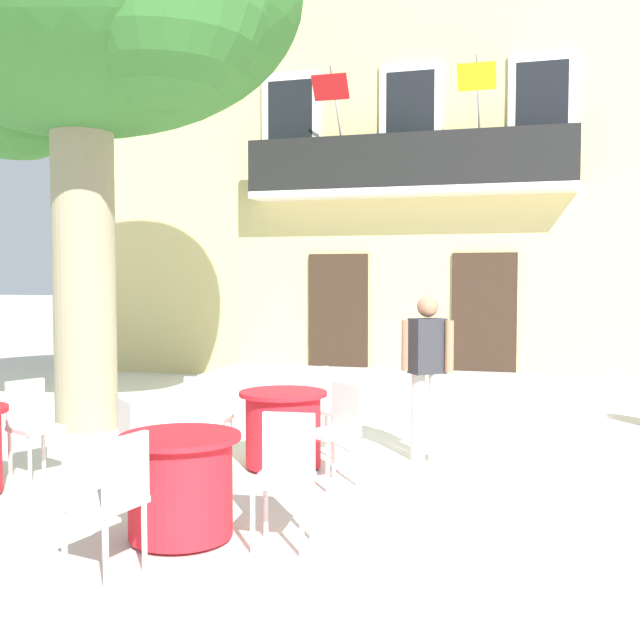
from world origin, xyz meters
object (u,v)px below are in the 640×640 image
(cafe_chair_near_tree_1, at_px, (337,426))
(cafe_chair_near_tree_2, at_px, (324,404))
(cafe_chair_front_2, at_px, (285,469))
(pedestrian_mid_plaza, at_px, (427,368))
(cafe_table_near_tree, at_px, (283,429))
(cafe_chair_front_0, at_px, (140,447))
(cafe_chair_near_tree_0, at_px, (207,414))
(cafe_chair_front_1, at_px, (113,495))
(cafe_table_front, at_px, (181,486))
(cafe_chair_middle_0, at_px, (32,421))
(plane_tree, at_px, (76,12))

(cafe_chair_near_tree_1, height_order, cafe_chair_near_tree_2, same)
(cafe_chair_near_tree_1, distance_m, cafe_chair_near_tree_2, 1.19)
(cafe_chair_front_2, xyz_separation_m, pedestrian_mid_plaza, (0.62, 2.65, 0.43))
(cafe_table_near_tree, relative_size, cafe_chair_front_0, 0.95)
(cafe_chair_near_tree_0, bearing_deg, cafe_chair_near_tree_2, 43.91)
(cafe_chair_near_tree_0, bearing_deg, cafe_chair_front_1, -77.30)
(cafe_chair_near_tree_2, xyz_separation_m, cafe_chair_front_2, (0.49, -2.70, 0.00))
(cafe_table_front, relative_size, cafe_chair_front_2, 0.95)
(cafe_chair_near_tree_2, distance_m, cafe_chair_middle_0, 2.90)
(cafe_chair_near_tree_1, height_order, cafe_table_front, cafe_chair_near_tree_1)
(pedestrian_mid_plaza, bearing_deg, cafe_chair_front_2, -103.09)
(cafe_chair_near_tree_2, height_order, cafe_chair_front_2, same)
(cafe_table_near_tree, distance_m, cafe_chair_near_tree_1, 0.77)
(cafe_chair_near_tree_1, bearing_deg, cafe_chair_near_tree_0, 171.58)
(cafe_chair_middle_0, relative_size, cafe_chair_front_1, 1.00)
(plane_tree, height_order, cafe_chair_near_tree_1, plane_tree)
(cafe_chair_near_tree_0, bearing_deg, cafe_chair_front_2, -51.53)
(plane_tree, distance_m, cafe_chair_front_0, 5.92)
(cafe_chair_front_0, distance_m, pedestrian_mid_plaza, 3.06)
(cafe_chair_near_tree_1, relative_size, cafe_chair_front_0, 1.00)
(cafe_chair_front_1, bearing_deg, pedestrian_mid_plaza, 67.94)
(cafe_chair_near_tree_0, relative_size, pedestrian_mid_plaza, 0.54)
(cafe_table_near_tree, distance_m, cafe_chair_front_1, 2.87)
(cafe_chair_near_tree_2, bearing_deg, pedestrian_mid_plaza, -2.41)
(cafe_chair_front_1, relative_size, cafe_chair_front_2, 1.00)
(cafe_chair_middle_0, distance_m, cafe_table_front, 2.41)
(cafe_chair_near_tree_0, bearing_deg, pedestrian_mid_plaza, 22.76)
(cafe_chair_middle_0, relative_size, cafe_table_front, 1.05)
(cafe_table_near_tree, bearing_deg, cafe_chair_front_2, -70.64)
(cafe_chair_front_1, bearing_deg, cafe_chair_front_2, 47.45)
(cafe_chair_front_1, bearing_deg, cafe_chair_near_tree_1, 72.64)
(plane_tree, bearing_deg, cafe_chair_front_1, -54.32)
(plane_tree, bearing_deg, cafe_chair_near_tree_2, -8.79)
(cafe_table_front, bearing_deg, cafe_chair_near_tree_0, 109.48)
(cafe_chair_front_2, relative_size, pedestrian_mid_plaza, 0.54)
(cafe_chair_near_tree_0, distance_m, cafe_table_front, 2.06)
(cafe_chair_near_tree_2, height_order, cafe_chair_middle_0, same)
(cafe_chair_near_tree_1, bearing_deg, cafe_table_near_tree, 149.47)
(cafe_chair_near_tree_0, xyz_separation_m, pedestrian_mid_plaza, (2.04, 0.86, 0.43))
(cafe_chair_middle_0, bearing_deg, cafe_chair_front_0, -24.10)
(cafe_chair_near_tree_0, distance_m, cafe_chair_front_1, 2.75)
(cafe_table_near_tree, xyz_separation_m, cafe_chair_front_1, (-0.13, -2.87, 0.14))
(cafe_chair_middle_0, relative_size, cafe_chair_front_2, 1.00)
(cafe_table_front, height_order, cafe_chair_front_2, cafe_chair_front_2)
(cafe_chair_front_0, bearing_deg, cafe_table_front, -38.71)
(cafe_chair_near_tree_1, relative_size, cafe_chair_front_2, 1.00)
(cafe_table_near_tree, bearing_deg, plane_tree, 158.13)
(cafe_chair_near_tree_0, distance_m, cafe_chair_near_tree_1, 1.40)
(cafe_table_front, bearing_deg, pedestrian_mid_plaza, 64.10)
(cafe_table_near_tree, bearing_deg, pedestrian_mid_plaza, 27.39)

